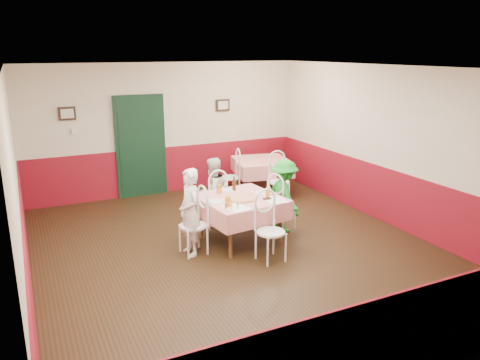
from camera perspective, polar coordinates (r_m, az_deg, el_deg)
name	(u,v)px	position (r m, az deg, el deg)	size (l,w,h in m)	color
floor	(236,249)	(7.49, -0.52, -8.40)	(7.00, 7.00, 0.00)	black
ceiling	(235,68)	(6.84, -0.58, 13.54)	(7.00, 7.00, 0.00)	white
back_wall	(167,129)	(10.25, -8.91, 6.18)	(6.00, 0.10, 2.80)	beige
front_wall	(409,250)	(4.29, 19.90, -8.00)	(6.00, 0.10, 2.80)	beige
left_wall	(16,188)	(6.41, -25.62, -0.85)	(0.10, 7.00, 2.80)	beige
right_wall	(389,146)	(8.71, 17.68, 3.97)	(0.10, 7.00, 2.80)	beige
wainscot_back	(169,169)	(10.42, -8.68, 1.28)	(6.00, 0.03, 1.00)	maroon
wainscot_front	(398,340)	(4.71, 18.71, -18.03)	(6.00, 0.03, 1.00)	maroon
wainscot_left	(27,254)	(6.70, -24.58, -8.24)	(0.03, 7.00, 1.00)	maroon
wainscot_right	(384,195)	(8.91, 17.14, -1.71)	(0.03, 7.00, 1.00)	maroon
door	(141,148)	(10.12, -12.00, 3.88)	(0.96, 0.06, 2.10)	black
picture_left	(67,114)	(9.76, -20.32, 7.61)	(0.32, 0.03, 0.26)	black
picture_right	(223,105)	(10.59, -2.11, 9.11)	(0.32, 0.03, 0.26)	black
thermostat	(74,131)	(9.82, -19.55, 5.65)	(0.10, 0.03, 0.10)	white
main_table	(240,220)	(7.63, 0.00, -4.89)	(1.22, 1.22, 0.77)	red
second_table	(262,177)	(10.19, 2.66, 0.38)	(1.12, 1.12, 0.77)	red
chair_left	(193,226)	(7.21, -5.73, -5.57)	(0.42, 0.42, 0.90)	white
chair_right	(282,206)	(8.07, 5.11, -3.23)	(0.42, 0.42, 0.90)	white
chair_far	(214,202)	(8.30, -3.16, -2.66)	(0.42, 0.42, 0.90)	white
chair_near	(271,232)	(6.95, 3.79, -6.37)	(0.42, 0.42, 0.90)	white
chair_second_a	(230,177)	(9.84, -1.19, 0.31)	(0.42, 0.42, 0.90)	white
chair_second_b	(279,182)	(9.54, 4.79, -0.25)	(0.42, 0.42, 0.90)	white
pizza	(241,198)	(7.44, 0.17, -2.17)	(0.49, 0.49, 0.03)	#B74723
plate_left	(216,201)	(7.29, -2.96, -2.63)	(0.25, 0.25, 0.01)	white
plate_right	(262,193)	(7.72, 2.74, -1.58)	(0.25, 0.25, 0.01)	white
plate_far	(227,190)	(7.86, -1.58, -1.25)	(0.25, 0.25, 0.01)	white
glass_a	(228,202)	(7.06, -1.46, -2.66)	(0.08, 0.08, 0.15)	#BF7219
glass_b	(268,192)	(7.55, 3.39, -1.52)	(0.07, 0.07, 0.14)	#BF7219
glass_c	(219,189)	(7.72, -2.56, -1.08)	(0.08, 0.08, 0.15)	#BF7219
beer_bottle	(234,184)	(7.84, -0.74, -0.52)	(0.06, 0.06, 0.22)	#381C0A
shaker_a	(231,207)	(6.92, -1.05, -3.30)	(0.04, 0.04, 0.09)	silver
shaker_b	(238,206)	(6.95, -0.29, -3.21)	(0.04, 0.04, 0.09)	silver
shaker_c	(226,205)	(6.99, -1.70, -3.12)	(0.04, 0.04, 0.09)	#B23319
menu_left	(235,207)	(7.03, -0.55, -3.37)	(0.30, 0.40, 0.00)	white
menu_right	(275,200)	(7.41, 4.30, -2.41)	(0.30, 0.40, 0.00)	white
wallet	(267,198)	(7.43, 3.31, -2.26)	(0.11, 0.09, 0.02)	black
diner_left	(190,212)	(7.12, -6.14, -3.94)	(0.49, 0.32, 1.36)	gray
diner_far	(213,192)	(8.29, -3.34, -1.47)	(0.60, 0.47, 1.23)	gray
diner_right	(284,196)	(8.04, 5.42, -1.94)	(0.82, 0.47, 1.26)	gray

